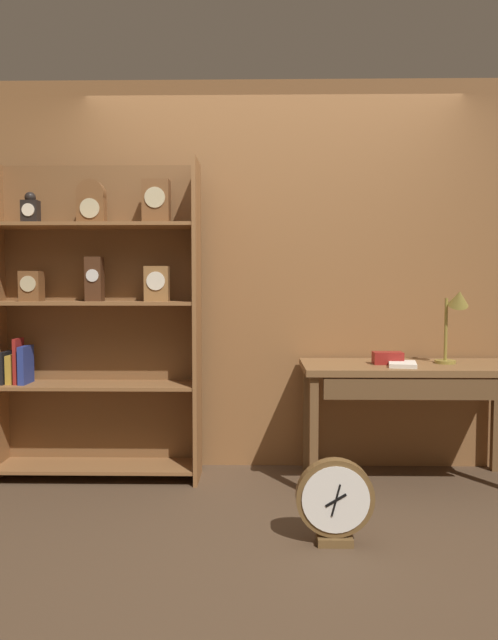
{
  "coord_description": "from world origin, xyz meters",
  "views": [
    {
      "loc": [
        -0.1,
        -2.59,
        1.24
      ],
      "look_at": [
        -0.16,
        0.81,
        1.03
      ],
      "focal_mm": 31.84,
      "sensor_mm": 36.0,
      "label": 1
    }
  ],
  "objects_px": {
    "open_repair_manual": "(402,364)",
    "round_clock_large": "(335,501)",
    "desk_lamp": "(456,312)",
    "bookshelf": "(96,317)",
    "workbench": "(413,379)",
    "toolbox_small": "(388,358)"
  },
  "relations": [
    {
      "from": "workbench",
      "to": "toolbox_small",
      "type": "distance_m",
      "value": 0.2
    },
    {
      "from": "workbench",
      "to": "toolbox_small",
      "type": "relative_size",
      "value": 7.5
    },
    {
      "from": "bookshelf",
      "to": "open_repair_manual",
      "type": "height_order",
      "value": "bookshelf"
    },
    {
      "from": "bookshelf",
      "to": "workbench",
      "type": "bearing_deg",
      "value": -3.0
    },
    {
      "from": "round_clock_large",
      "to": "toolbox_small",
      "type": "bearing_deg",
      "value": 62.91
    },
    {
      "from": "desk_lamp",
      "to": "open_repair_manual",
      "type": "relative_size",
      "value": 2.19
    },
    {
      "from": "bookshelf",
      "to": "round_clock_large",
      "type": "xyz_separation_m",
      "value": [
        1.41,
        -0.94,
        -0.82
      ]
    },
    {
      "from": "toolbox_small",
      "to": "round_clock_large",
      "type": "height_order",
      "value": "toolbox_small"
    },
    {
      "from": "desk_lamp",
      "to": "open_repair_manual",
      "type": "distance_m",
      "value": 0.47
    },
    {
      "from": "desk_lamp",
      "to": "bookshelf",
      "type": "bearing_deg",
      "value": 177.82
    },
    {
      "from": "bookshelf",
      "to": "workbench",
      "type": "relative_size",
      "value": 1.48
    },
    {
      "from": "open_repair_manual",
      "to": "round_clock_large",
      "type": "height_order",
      "value": "open_repair_manual"
    },
    {
      "from": "workbench",
      "to": "toolbox_small",
      "type": "xyz_separation_m",
      "value": [
        -0.15,
        0.02,
        0.13
      ]
    },
    {
      "from": "desk_lamp",
      "to": "round_clock_large",
      "type": "bearing_deg",
      "value": -134.79
    },
    {
      "from": "toolbox_small",
      "to": "bookshelf",
      "type": "bearing_deg",
      "value": 177.28
    },
    {
      "from": "bookshelf",
      "to": "toolbox_small",
      "type": "height_order",
      "value": "bookshelf"
    },
    {
      "from": "workbench",
      "to": "open_repair_manual",
      "type": "xyz_separation_m",
      "value": [
        -0.08,
        -0.08,
        0.1
      ]
    },
    {
      "from": "desk_lamp",
      "to": "round_clock_large",
      "type": "height_order",
      "value": "desk_lamp"
    },
    {
      "from": "bookshelf",
      "to": "workbench",
      "type": "xyz_separation_m",
      "value": [
        1.99,
        -0.1,
        -0.38
      ]
    },
    {
      "from": "round_clock_large",
      "to": "bookshelf",
      "type": "bearing_deg",
      "value": 146.18
    },
    {
      "from": "bookshelf",
      "to": "open_repair_manual",
      "type": "relative_size",
      "value": 9.15
    },
    {
      "from": "open_repair_manual",
      "to": "round_clock_large",
      "type": "relative_size",
      "value": 0.53
    }
  ]
}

